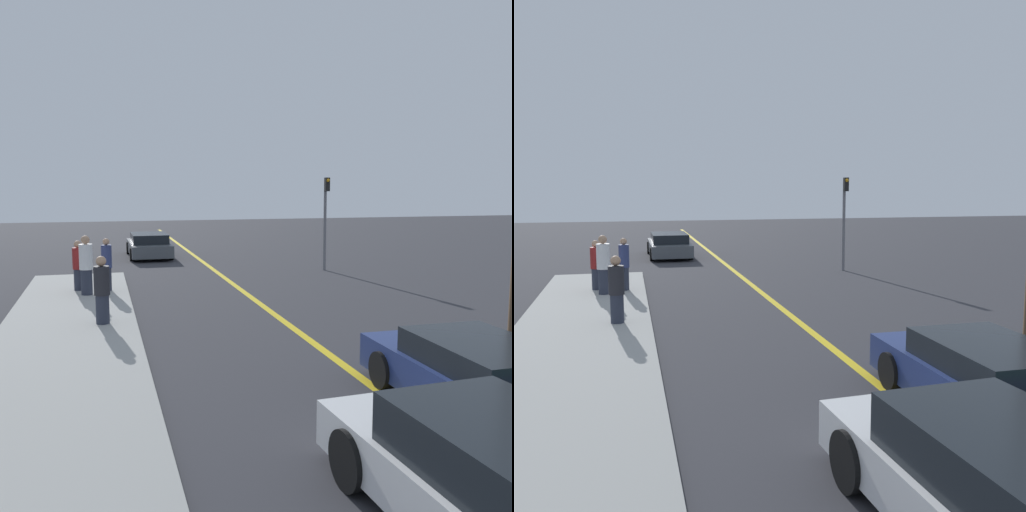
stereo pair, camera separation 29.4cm
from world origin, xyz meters
TOP-DOWN VIEW (x-y plane):
  - road_center_line at (0.00, 18.00)m, footprint 0.20×60.00m
  - sidewalk_left at (-5.30, 12.39)m, footprint 3.24×24.77m
  - car_ahead_center at (-0.89, 6.39)m, footprint 2.10×4.48m
  - car_far_distant at (0.96, 9.30)m, footprint 1.89×4.26m
  - car_parked_left_lot at (-2.22, 30.30)m, footprint 2.04×4.74m
  - pedestrian_near_curb at (-4.49, 16.32)m, footprint 0.38×0.38m
  - pedestrian_mid_group at (-4.95, 20.33)m, footprint 0.41×0.41m
  - pedestrian_far_standing at (-4.33, 20.88)m, footprint 0.33×0.33m
  - pedestrian_by_sign at (-5.22, 21.19)m, footprint 0.35×0.35m
  - traffic_light at (4.40, 23.81)m, footprint 0.18×0.40m

SIDE VIEW (x-z plane):
  - road_center_line at x=0.00m, z-range 0.00..0.01m
  - sidewalk_left at x=-5.30m, z-range 0.00..0.10m
  - car_parked_left_lot at x=-2.22m, z-range -0.01..1.16m
  - car_far_distant at x=0.96m, z-range -0.01..1.17m
  - car_ahead_center at x=-0.89m, z-range -0.02..1.28m
  - pedestrian_by_sign at x=-5.22m, z-range 0.10..1.72m
  - pedestrian_near_curb at x=-4.49m, z-range 0.09..1.77m
  - pedestrian_far_standing at x=-4.33m, z-range 0.10..1.80m
  - pedestrian_mid_group at x=-4.95m, z-range 0.10..1.94m
  - traffic_light at x=4.40m, z-range 0.45..4.25m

